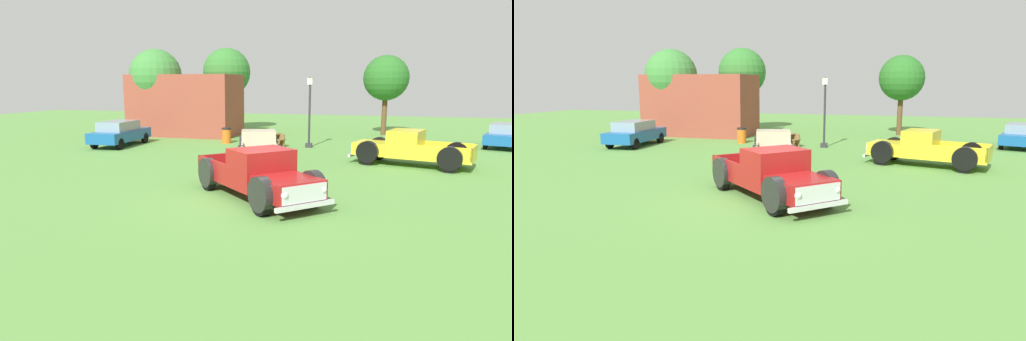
# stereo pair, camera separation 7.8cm
# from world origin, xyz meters

# --- Properties ---
(ground_plane) EXTENTS (80.00, 80.00, 0.00)m
(ground_plane) POSITION_xyz_m (0.00, 0.00, 0.00)
(ground_plane) COLOR #5B9342
(pickup_truck_foreground) EXTENTS (5.16, 5.09, 1.64)m
(pickup_truck_foreground) POSITION_xyz_m (0.44, 0.18, 0.78)
(pickup_truck_foreground) COLOR maroon
(pickup_truck_foreground) RESTS_ON ground_plane
(pickup_truck_behind_left) EXTENTS (3.01, 5.06, 1.46)m
(pickup_truck_behind_left) POSITION_xyz_m (-1.68, 7.40, 0.70)
(pickup_truck_behind_left) COLOR #C6B793
(pickup_truck_behind_left) RESTS_ON ground_plane
(pickup_truck_behind_right) EXTENTS (5.52, 3.26, 1.59)m
(pickup_truck_behind_right) POSITION_xyz_m (4.99, 8.00, 0.76)
(pickup_truck_behind_right) COLOR yellow
(pickup_truck_behind_right) RESTS_ON ground_plane
(sedan_distant_a) EXTENTS (2.98, 4.43, 1.37)m
(sedan_distant_a) POSITION_xyz_m (10.84, 15.55, 0.72)
(sedan_distant_a) COLOR #195699
(sedan_distant_a) RESTS_ON ground_plane
(sedan_distant_b) EXTENTS (2.00, 4.48, 1.47)m
(sedan_distant_b) POSITION_xyz_m (-10.97, 10.15, 0.77)
(sedan_distant_b) COLOR #195699
(sedan_distant_b) RESTS_ON ground_plane
(lamp_post_near) EXTENTS (0.36, 0.36, 4.02)m
(lamp_post_near) POSITION_xyz_m (-0.05, 12.47, 2.11)
(lamp_post_near) COLOR #2D2D33
(lamp_post_near) RESTS_ON ground_plane
(picnic_table) EXTENTS (2.17, 2.29, 0.78)m
(picnic_table) POSITION_xyz_m (-2.42, 11.77, 0.49)
(picnic_table) COLOR olive
(picnic_table) RESTS_ON ground_plane
(trash_can) EXTENTS (0.59, 0.59, 0.95)m
(trash_can) POSITION_xyz_m (-5.28, 13.00, 0.48)
(trash_can) COLOR orange
(trash_can) RESTS_ON ground_plane
(oak_tree_east) EXTENTS (3.71, 3.71, 6.35)m
(oak_tree_east) POSITION_xyz_m (-7.93, 20.65, 4.47)
(oak_tree_east) COLOR brown
(oak_tree_east) RESTS_ON ground_plane
(oak_tree_west) EXTENTS (3.68, 3.68, 6.02)m
(oak_tree_west) POSITION_xyz_m (-11.60, 16.03, 4.16)
(oak_tree_west) COLOR brown
(oak_tree_west) RESTS_ON ground_plane
(oak_tree_center) EXTENTS (3.16, 3.16, 5.60)m
(oak_tree_center) POSITION_xyz_m (4.07, 20.28, 3.99)
(oak_tree_center) COLOR brown
(oak_tree_center) RESTS_ON ground_plane
(brick_pavilion) EXTENTS (7.39, 4.17, 4.24)m
(brick_pavilion) POSITION_xyz_m (-9.58, 16.54, 2.12)
(brick_pavilion) COLOR brown
(brick_pavilion) RESTS_ON ground_plane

